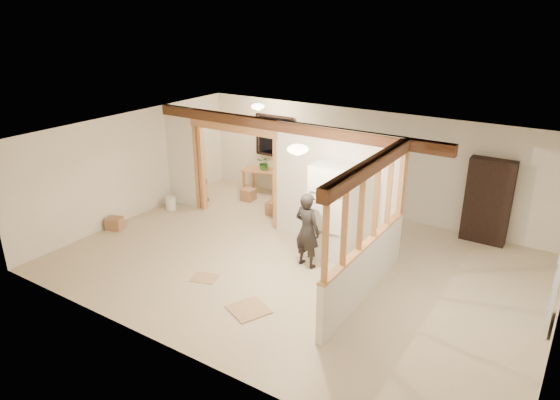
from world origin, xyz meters
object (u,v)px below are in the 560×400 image
Objects in this scene: work_table at (263,181)px; shop_vac at (200,190)px; bookshelf at (488,201)px; refrigerator at (334,210)px; woman at (307,230)px.

work_table is 1.83× the size of shop_vac.
bookshelf is at bearing -11.09° from work_table.
refrigerator reaches higher than shop_vac.
bookshelf is (2.64, 2.99, 0.16)m from woman.
shop_vac is at bearing -167.56° from bookshelf.
work_table is at bearing 145.94° from refrigerator.
refrigerator is 1.27× the size of woman.
shop_vac is 6.89m from bookshelf.
work_table is at bearing 53.59° from shop_vac.
bookshelf reaches higher than work_table.
bookshelf is (6.70, 1.48, 0.63)m from shop_vac.
refrigerator is 3.34m from bookshelf.
refrigerator reaches higher than work_table.
refrigerator is at bearing -10.58° from shop_vac.
woman is (-0.18, -0.72, -0.21)m from refrigerator.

